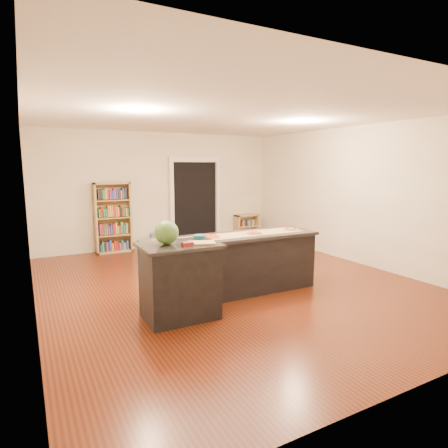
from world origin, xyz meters
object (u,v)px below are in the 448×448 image
waste_bin (155,241)px  side_counter (180,281)px  watermelon (166,233)px  low_shelf (246,226)px  kitchen_island (233,264)px  bookshelf (113,218)px

waste_bin → side_counter: bearing=-103.6°
waste_bin → watermelon: watermelon is taller
low_shelf → waste_bin: (-2.67, -0.10, -0.14)m
kitchen_island → watermelon: 1.50m
kitchen_island → waste_bin: kitchen_island is taller
low_shelf → watermelon: (-3.84, -4.26, 0.83)m
bookshelf → low_shelf: 3.66m
watermelon → kitchen_island: bearing=21.1°
low_shelf → waste_bin: 2.67m
kitchen_island → watermelon: bearing=-158.4°
side_counter → watermelon: 0.67m
kitchen_island → side_counter: side_counter is taller
watermelon → side_counter: bearing=-11.9°
side_counter → watermelon: watermelon is taller
low_shelf → watermelon: 5.79m
side_counter → bookshelf: size_ratio=0.62×
waste_bin → watermelon: 4.43m
kitchen_island → watermelon: watermelon is taller
bookshelf → side_counter: bearing=-90.8°
side_counter → waste_bin: 4.33m
low_shelf → watermelon: watermelon is taller
low_shelf → side_counter: bearing=-130.6°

